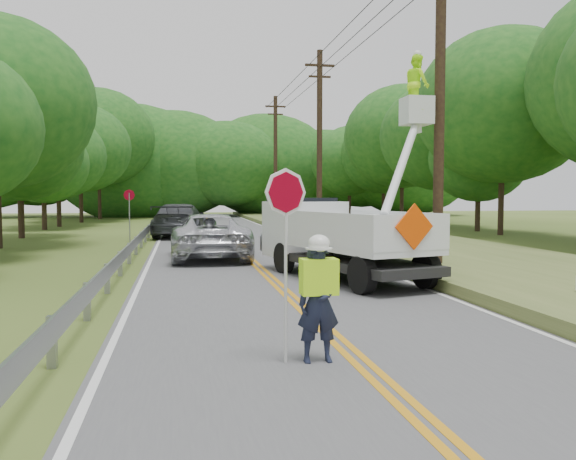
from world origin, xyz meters
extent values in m
plane|color=#3E511C|center=(0.00, 0.00, 0.00)|extent=(140.00, 140.00, 0.00)
cube|color=#4E4E51|center=(0.00, 14.00, 0.01)|extent=(7.20, 96.00, 0.02)
cube|color=orange|center=(-0.10, 14.00, 0.02)|extent=(0.12, 96.00, 0.00)
cube|color=orange|center=(0.10, 14.00, 0.02)|extent=(0.12, 96.00, 0.00)
cube|color=silver|center=(-3.45, 14.00, 0.02)|extent=(0.12, 96.00, 0.00)
cube|color=silver|center=(3.45, 14.00, 0.02)|extent=(0.12, 96.00, 0.00)
cube|color=gray|center=(-4.10, 1.00, 0.35)|extent=(0.12, 0.14, 0.70)
cube|color=gray|center=(-4.10, 4.00, 0.35)|extent=(0.12, 0.14, 0.70)
cube|color=gray|center=(-4.10, 7.00, 0.35)|extent=(0.12, 0.14, 0.70)
cube|color=gray|center=(-4.10, 10.00, 0.35)|extent=(0.12, 0.14, 0.70)
cube|color=gray|center=(-4.10, 13.00, 0.35)|extent=(0.12, 0.14, 0.70)
cube|color=gray|center=(-4.10, 16.00, 0.35)|extent=(0.12, 0.14, 0.70)
cube|color=gray|center=(-4.10, 19.00, 0.35)|extent=(0.12, 0.14, 0.70)
cube|color=gray|center=(-4.10, 22.00, 0.35)|extent=(0.12, 0.14, 0.70)
cube|color=gray|center=(-4.10, 25.00, 0.35)|extent=(0.12, 0.14, 0.70)
cube|color=gray|center=(-4.10, 28.00, 0.35)|extent=(0.12, 0.14, 0.70)
cube|color=gray|center=(-4.10, 31.00, 0.35)|extent=(0.12, 0.14, 0.70)
cube|color=gray|center=(-4.10, 34.00, 0.35)|extent=(0.12, 0.14, 0.70)
cube|color=gray|center=(-4.10, 37.00, 0.35)|extent=(0.12, 0.14, 0.70)
cube|color=gray|center=(-4.00, 15.00, 0.60)|extent=(0.05, 48.00, 0.34)
cylinder|color=black|center=(5.00, 9.00, 5.00)|extent=(0.30, 0.30, 10.00)
cylinder|color=black|center=(5.00, 24.00, 5.00)|extent=(0.30, 0.30, 10.00)
cube|color=black|center=(5.00, 24.00, 9.20)|extent=(1.60, 0.12, 0.12)
cube|color=black|center=(5.00, 24.00, 8.60)|extent=(1.20, 0.10, 0.10)
cylinder|color=black|center=(5.00, 39.00, 5.00)|extent=(0.30, 0.30, 10.00)
cube|color=black|center=(5.00, 39.00, 9.20)|extent=(1.60, 0.12, 0.12)
cube|color=black|center=(5.00, 39.00, 8.60)|extent=(1.20, 0.10, 0.10)
cylinder|color=black|center=(4.30, 17.50, 9.10)|extent=(0.03, 43.00, 0.03)
cylinder|color=black|center=(5.00, 17.50, 9.10)|extent=(0.03, 43.00, 0.03)
cylinder|color=black|center=(5.70, 17.50, 9.10)|extent=(0.03, 43.00, 0.03)
cube|color=#4F5F2D|center=(7.10, 14.00, 0.15)|extent=(7.00, 96.00, 0.30)
cylinder|color=#332319|center=(-10.66, 25.86, 1.41)|extent=(0.32, 0.32, 2.82)
ellipsoid|color=#174D19|center=(-10.66, 25.86, 4.86)|extent=(6.58, 6.58, 5.79)
cylinder|color=#332319|center=(-11.13, 33.41, 1.25)|extent=(0.32, 0.32, 2.50)
ellipsoid|color=#174D19|center=(-11.13, 33.41, 4.30)|extent=(5.83, 5.83, 5.13)
cylinder|color=#332319|center=(-10.96, 37.23, 1.45)|extent=(0.32, 0.32, 2.90)
ellipsoid|color=#174D19|center=(-10.96, 37.23, 4.99)|extent=(6.77, 6.77, 5.95)
cylinder|color=#332319|center=(-10.45, 43.59, 1.76)|extent=(0.32, 0.32, 3.52)
ellipsoid|color=#174D19|center=(-10.45, 43.59, 6.07)|extent=(8.22, 8.22, 7.24)
cylinder|color=#332319|center=(-9.83, 50.13, 2.20)|extent=(0.32, 0.32, 4.41)
ellipsoid|color=#174D19|center=(-9.83, 50.13, 7.59)|extent=(10.28, 10.28, 9.05)
cylinder|color=#332319|center=(15.51, 23.65, 2.11)|extent=(0.32, 0.32, 4.22)
ellipsoid|color=#174D19|center=(15.51, 23.65, 7.27)|extent=(9.85, 9.85, 8.67)
cylinder|color=#332319|center=(15.91, 27.05, 1.33)|extent=(0.32, 0.32, 2.65)
ellipsoid|color=#174D19|center=(15.91, 27.05, 4.57)|extent=(6.19, 6.19, 5.45)
cylinder|color=#332319|center=(15.58, 31.71, 1.85)|extent=(0.32, 0.32, 3.69)
ellipsoid|color=#174D19|center=(15.58, 31.71, 6.36)|extent=(8.62, 8.62, 7.58)
cylinder|color=#332319|center=(15.41, 38.72, 2.04)|extent=(0.32, 0.32, 4.07)
ellipsoid|color=#174D19|center=(15.41, 38.72, 7.01)|extent=(9.50, 9.50, 8.36)
cylinder|color=#332319|center=(15.64, 43.79, 1.71)|extent=(0.32, 0.32, 3.42)
ellipsoid|color=#174D19|center=(15.64, 43.79, 5.89)|extent=(7.98, 7.98, 7.02)
cylinder|color=#332319|center=(13.38, 46.94, 1.57)|extent=(0.32, 0.32, 3.14)
ellipsoid|color=#174D19|center=(13.38, 46.94, 5.41)|extent=(7.33, 7.33, 6.45)
ellipsoid|color=#174D19|center=(-17.04, 57.94, 5.50)|extent=(11.69, 8.76, 8.76)
ellipsoid|color=#174D19|center=(-12.14, 57.28, 5.50)|extent=(10.20, 7.65, 7.65)
ellipsoid|color=#174D19|center=(-7.32, 56.41, 5.50)|extent=(16.52, 12.39, 12.39)
ellipsoid|color=#174D19|center=(-2.99, 56.15, 5.50)|extent=(14.89, 11.17, 11.17)
ellipsoid|color=#174D19|center=(2.46, 54.40, 5.50)|extent=(11.76, 8.82, 8.82)
ellipsoid|color=#174D19|center=(7.06, 57.79, 5.50)|extent=(15.18, 11.39, 11.39)
ellipsoid|color=#174D19|center=(13.51, 56.98, 5.50)|extent=(10.68, 8.01, 8.01)
ellipsoid|color=#174D19|center=(17.44, 56.09, 5.50)|extent=(12.29, 9.22, 9.22)
ellipsoid|color=#174D19|center=(22.13, 54.07, 5.50)|extent=(14.63, 10.97, 10.97)
imported|color=#191E33|center=(-0.56, 0.59, 0.83)|extent=(0.59, 0.40, 1.62)
cube|color=#ACF016|center=(-0.56, 0.59, 1.19)|extent=(0.50, 0.31, 0.49)
ellipsoid|color=white|center=(-0.56, 0.59, 1.65)|extent=(0.30, 0.30, 0.24)
cylinder|color=#B7B7B7|center=(-1.01, 0.63, 1.15)|extent=(0.04, 0.04, 2.26)
cylinder|color=maroon|center=(-1.01, 0.63, 2.34)|extent=(0.60, 0.28, 0.65)
cylinder|color=black|center=(1.68, 5.74, 0.46)|extent=(0.51, 0.93, 0.88)
cylinder|color=black|center=(3.46, 6.24, 0.46)|extent=(0.51, 0.93, 0.88)
cylinder|color=black|center=(1.18, 7.51, 0.46)|extent=(0.51, 0.93, 0.88)
cylinder|color=black|center=(2.96, 8.01, 0.46)|extent=(0.51, 0.93, 0.88)
cylinder|color=black|center=(0.56, 9.73, 0.46)|extent=(0.51, 0.93, 0.88)
cylinder|color=black|center=(2.33, 10.23, 0.46)|extent=(0.51, 0.93, 0.88)
cube|color=black|center=(1.99, 8.03, 0.53)|extent=(3.46, 6.20, 0.23)
cube|color=silver|center=(2.17, 7.41, 0.99)|extent=(3.19, 4.65, 0.20)
cube|color=silver|center=(1.17, 7.13, 1.45)|extent=(1.20, 4.09, 0.83)
cube|color=silver|center=(3.17, 7.69, 1.45)|extent=(1.20, 4.09, 0.83)
cube|color=silver|center=(2.74, 5.39, 1.45)|extent=(2.05, 0.63, 0.83)
cube|color=silver|center=(1.32, 10.42, 1.26)|extent=(2.47, 2.25, 1.66)
cube|color=black|center=(1.27, 10.60, 1.86)|extent=(2.10, 1.65, 0.69)
cube|color=silver|center=(2.44, 6.43, 1.45)|extent=(1.02, 1.02, 0.74)
cube|color=silver|center=(4.30, 9.00, 4.70)|extent=(0.78, 0.78, 0.78)
imported|color=#ACF016|center=(4.30, 9.00, 5.46)|extent=(0.62, 0.80, 1.65)
cube|color=#EE4604|center=(2.76, 5.33, 1.59)|extent=(1.01, 0.32, 1.04)
imported|color=silver|center=(-1.40, 14.11, 0.82)|extent=(2.69, 5.78, 1.60)
imported|color=#3A3C41|center=(-2.44, 25.40, 0.91)|extent=(3.25, 6.41, 1.78)
cylinder|color=gray|center=(-4.84, 22.24, 1.19)|extent=(0.06, 0.06, 2.39)
cylinder|color=maroon|center=(-4.84, 22.24, 2.28)|extent=(0.54, 0.12, 0.54)
camera|label=1|loc=(-2.40, -7.17, 2.31)|focal=36.84mm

